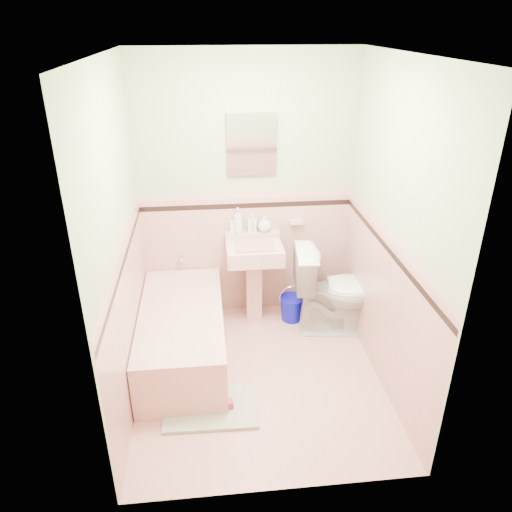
{
  "coord_description": "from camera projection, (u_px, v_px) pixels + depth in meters",
  "views": [
    {
      "loc": [
        -0.37,
        -3.21,
        2.7
      ],
      "look_at": [
        0.0,
        0.25,
        1.0
      ],
      "focal_mm": 34.28,
      "sensor_mm": 36.0,
      "label": 1
    }
  ],
  "objects": [
    {
      "name": "wainscot_back",
      "position": [
        247.0,
        255.0,
        4.8
      ],
      "size": [
        2.0,
        0.0,
        2.0
      ],
      "primitive_type": "plane",
      "rotation": [
        1.57,
        0.0,
        0.0
      ],
      "color": "#DB9E93",
      "rests_on": "ground"
    },
    {
      "name": "soap_bottle_left",
      "position": [
        238.0,
        220.0,
        4.57
      ],
      "size": [
        0.1,
        0.1,
        0.24
      ],
      "primitive_type": "imported",
      "rotation": [
        0.0,
        0.0,
        0.05
      ],
      "color": "#B2B2B2",
      "rests_on": "sink"
    },
    {
      "name": "cap_back",
      "position": [
        246.0,
        196.0,
        4.52
      ],
      "size": [
        2.0,
        0.0,
        2.0
      ],
      "primitive_type": "plane",
      "rotation": [
        1.57,
        0.0,
        0.0
      ],
      "color": "#D8918B",
      "rests_on": "ground"
    },
    {
      "name": "accent_back",
      "position": [
        246.0,
        206.0,
        4.56
      ],
      "size": [
        2.0,
        0.0,
        2.0
      ],
      "primitive_type": "plane",
      "rotation": [
        1.57,
        0.0,
        0.0
      ],
      "color": "black",
      "rests_on": "ground"
    },
    {
      "name": "floor",
      "position": [
        259.0,
        376.0,
        4.09
      ],
      "size": [
        2.2,
        2.2,
        0.0
      ],
      "primitive_type": "plane",
      "color": "#D8998D",
      "rests_on": "ground"
    },
    {
      "name": "soap_bottle_mid",
      "position": [
        252.0,
        223.0,
        4.6
      ],
      "size": [
        0.09,
        0.09,
        0.17
      ],
      "primitive_type": "imported",
      "rotation": [
        0.0,
        0.0,
        -0.18
      ],
      "color": "#B2B2B2",
      "rests_on": "sink"
    },
    {
      "name": "bathtub",
      "position": [
        183.0,
        336.0,
        4.22
      ],
      "size": [
        0.7,
        1.5,
        0.45
      ],
      "primitive_type": "cube",
      "color": "#D39C92",
      "rests_on": "floor"
    },
    {
      "name": "sink",
      "position": [
        254.0,
        283.0,
        4.68
      ],
      "size": [
        0.52,
        0.48,
        0.82
      ],
      "primitive_type": null,
      "color": "#D39C92",
      "rests_on": "floor"
    },
    {
      "name": "wall_back",
      "position": [
        246.0,
        192.0,
        4.52
      ],
      "size": [
        2.5,
        0.0,
        2.5
      ],
      "primitive_type": "plane",
      "rotation": [
        1.57,
        0.0,
        0.0
      ],
      "color": "beige",
      "rests_on": "ground"
    },
    {
      "name": "cap_left",
      "position": [
        122.0,
        250.0,
        3.46
      ],
      "size": [
        0.0,
        2.2,
        2.2
      ],
      "primitive_type": "plane",
      "rotation": [
        1.57,
        0.0,
        1.57
      ],
      "color": "#D8918B",
      "rests_on": "ground"
    },
    {
      "name": "wall_left",
      "position": [
        119.0,
        246.0,
        3.44
      ],
      "size": [
        0.0,
        2.5,
        2.5
      ],
      "primitive_type": "plane",
      "rotation": [
        1.57,
        0.0,
        1.57
      ],
      "color": "beige",
      "rests_on": "ground"
    },
    {
      "name": "tube",
      "position": [
        232.0,
        227.0,
        4.59
      ],
      "size": [
        0.04,
        0.04,
        0.12
      ],
      "primitive_type": "cylinder",
      "rotation": [
        0.0,
        0.0,
        -0.3
      ],
      "color": "white",
      "rests_on": "sink"
    },
    {
      "name": "medicine_cabinet",
      "position": [
        252.0,
        144.0,
        4.3
      ],
      "size": [
        0.44,
        0.04,
        0.55
      ],
      "primitive_type": "cube",
      "color": "white",
      "rests_on": "wall_back"
    },
    {
      "name": "soap_bottle_right",
      "position": [
        264.0,
        223.0,
        4.61
      ],
      "size": [
        0.14,
        0.14,
        0.16
      ],
      "primitive_type": "imported",
      "rotation": [
        0.0,
        0.0,
        0.13
      ],
      "color": "#B2B2B2",
      "rests_on": "sink"
    },
    {
      "name": "cap_right",
      "position": [
        390.0,
        238.0,
        3.65
      ],
      "size": [
        0.0,
        2.2,
        2.2
      ],
      "primitive_type": "plane",
      "rotation": [
        1.57,
        0.0,
        -1.57
      ],
      "color": "#D8918B",
      "rests_on": "ground"
    },
    {
      "name": "accent_right",
      "position": [
        389.0,
        250.0,
        3.69
      ],
      "size": [
        0.0,
        2.2,
        2.2
      ],
      "primitive_type": "plane",
      "rotation": [
        1.57,
        0.0,
        -1.57
      ],
      "color": "black",
      "rests_on": "ground"
    },
    {
      "name": "shoe",
      "position": [
        224.0,
        405.0,
        3.71
      ],
      "size": [
        0.15,
        0.08,
        0.06
      ],
      "primitive_type": "cube",
      "rotation": [
        0.0,
        0.0,
        0.12
      ],
      "color": "#BF1E59",
      "rests_on": "bath_mat"
    },
    {
      "name": "bucket",
      "position": [
        292.0,
        308.0,
        4.81
      ],
      "size": [
        0.32,
        0.32,
        0.25
      ],
      "primitive_type": null,
      "rotation": [
        0.0,
        0.0,
        0.36
      ],
      "color": "#090BAD",
      "rests_on": "floor"
    },
    {
      "name": "accent_front",
      "position": [
        282.0,
        344.0,
        2.63
      ],
      "size": [
        2.0,
        0.0,
        2.0
      ],
      "primitive_type": "plane",
      "rotation": [
        -1.57,
        0.0,
        0.0
      ],
      "color": "black",
      "rests_on": "ground"
    },
    {
      "name": "bath_mat",
      "position": [
        211.0,
        408.0,
        3.74
      ],
      "size": [
        0.72,
        0.49,
        0.03
      ],
      "primitive_type": "cube",
      "rotation": [
        0.0,
        0.0,
        -0.03
      ],
      "color": "#9BA88C",
      "rests_on": "floor"
    },
    {
      "name": "wainscot_front",
      "position": [
        281.0,
        417.0,
        2.85
      ],
      "size": [
        2.0,
        0.0,
        2.0
      ],
      "primitive_type": "plane",
      "rotation": [
        -1.57,
        0.0,
        0.0
      ],
      "color": "#DB9E93",
      "rests_on": "ground"
    },
    {
      "name": "wainscot_right",
      "position": [
        382.0,
        309.0,
        3.92
      ],
      "size": [
        0.0,
        2.2,
        2.2
      ],
      "primitive_type": "plane",
      "rotation": [
        1.57,
        0.0,
        -1.57
      ],
      "color": "#DB9E93",
      "rests_on": "ground"
    },
    {
      "name": "tub_faucet",
      "position": [
        182.0,
        257.0,
        4.69
      ],
      "size": [
        0.04,
        0.12,
        0.04
      ],
      "primitive_type": "cylinder",
      "rotation": [
        1.57,
        0.0,
        0.0
      ],
      "color": "silver",
      "rests_on": "wall_back"
    },
    {
      "name": "wainscot_left",
      "position": [
        131.0,
        323.0,
        3.73
      ],
      "size": [
        0.0,
        2.2,
        2.2
      ],
      "primitive_type": "plane",
      "rotation": [
        1.57,
        0.0,
        1.57
      ],
      "color": "#DB9E93",
      "rests_on": "ground"
    },
    {
      "name": "wall_front",
      "position": [
        284.0,
        325.0,
        2.56
      ],
      "size": [
        2.5,
        0.0,
        2.5
      ],
      "primitive_type": "plane",
      "rotation": [
        -1.57,
        0.0,
        0.0
      ],
      "color": "beige",
      "rests_on": "ground"
    },
    {
      "name": "wall_right",
      "position": [
        393.0,
        234.0,
        3.64
      ],
      "size": [
        0.0,
        2.5,
        2.5
      ],
      "primitive_type": "plane",
      "rotation": [
        1.57,
        0.0,
        -1.57
      ],
      "color": "beige",
      "rests_on": "ground"
    },
    {
      "name": "ceiling",
      "position": [
        260.0,
        54.0,
        2.99
      ],
      "size": [
        2.2,
        2.2,
        0.0
      ],
      "primitive_type": "plane",
      "rotation": [
        3.14,
        0.0,
        0.0
      ],
      "color": "white",
      "rests_on": "ground"
    },
    {
      "name": "accent_left",
      "position": [
        124.0,
        263.0,
        3.5
      ],
      "size": [
        0.0,
        2.2,
        2.2
      ],
      "primitive_type": "plane",
      "rotation": [
        1.57,
        0.0,
        1.57
      ],
      "color": "black",
      "rests_on": "ground"
    },
    {
      "name": "soap_dish",
      "position": [
        296.0,
        221.0,
        4.66
      ],
      "size": [
        0.13,
        0.07,
        0.04
      ],
      "primitive_type": "cube",
      "color": "#D39C92",
      "rests_on": "wall_back"
    },
    {
      "name": "cap_front",
      "position": [
        283.0,
        328.0,
        2.59
      ],
      "size": [
        2.0,
        0.0,
        2.0
      ],
      "primitive_type": "plane",
      "rotation": [
        -1.57,
        0.0,
        0.0
      ],
      "color": "#D8918B",
      "rests_on": "ground"
    },
    {
      "name": "toilet",
      "position": [
        339.0,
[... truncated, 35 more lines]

